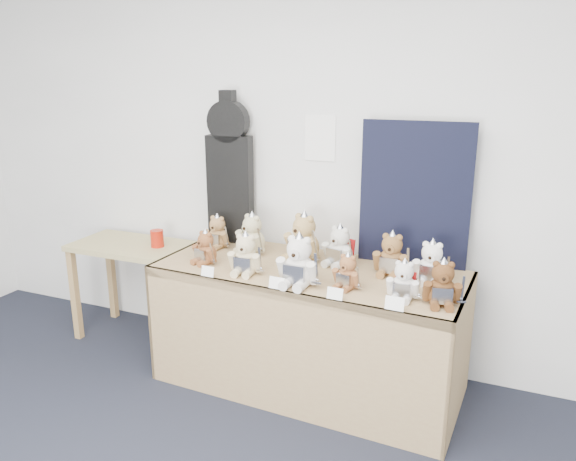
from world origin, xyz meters
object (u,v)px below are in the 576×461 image
at_px(teddy_back_left, 252,235).
at_px(teddy_back_end, 431,264).
at_px(teddy_front_end, 442,285).
at_px(side_table, 134,260).
at_px(teddy_front_right, 347,273).
at_px(guitar_case, 230,170).
at_px(teddy_back_right, 391,256).
at_px(teddy_front_centre, 299,263).
at_px(teddy_front_far_right, 404,282).
at_px(red_cup, 157,238).
at_px(teddy_front_far_left, 205,249).
at_px(teddy_back_far_left, 217,233).
at_px(teddy_back_centre_left, 303,239).
at_px(teddy_front_left, 246,256).
at_px(display_table, 304,299).
at_px(teddy_back_centre_right, 339,248).

bearing_deg(teddy_back_left, teddy_back_end, 15.46).
xyz_separation_m(teddy_front_end, teddy_back_end, (-0.11, 0.30, 0.00)).
relative_size(side_table, teddy_front_right, 3.97).
height_order(guitar_case, teddy_back_left, guitar_case).
bearing_deg(teddy_back_right, teddy_front_centre, -139.38).
xyz_separation_m(teddy_front_far_right, teddy_back_end, (0.10, 0.30, 0.02)).
bearing_deg(guitar_case, teddy_front_end, -23.85).
height_order(teddy_front_far_right, teddy_back_left, teddy_back_left).
distance_m(teddy_front_end, teddy_back_left, 1.36).
height_order(red_cup, teddy_front_far_left, teddy_front_far_left).
bearing_deg(teddy_back_right, teddy_front_far_right, -66.56).
height_order(teddy_front_far_left, teddy_front_right, teddy_front_far_left).
distance_m(red_cup, teddy_back_right, 1.72).
bearing_deg(teddy_back_far_left, teddy_front_far_right, -12.29).
bearing_deg(teddy_back_left, teddy_back_right, 16.86).
relative_size(teddy_front_far_left, teddy_front_centre, 0.71).
bearing_deg(teddy_front_centre, teddy_back_centre_left, 109.65).
distance_m(red_cup, teddy_front_left, 0.98).
bearing_deg(teddy_front_end, guitar_case, 148.26).
xyz_separation_m(teddy_front_centre, teddy_back_far_left, (-0.78, 0.44, -0.03)).
height_order(display_table, teddy_back_left, teddy_back_left).
xyz_separation_m(teddy_front_right, teddy_back_centre_right, (-0.16, 0.35, 0.02)).
height_order(teddy_front_right, teddy_back_end, teddy_back_end).
xyz_separation_m(teddy_back_centre_right, teddy_back_far_left, (-0.89, 0.02, -0.01)).
bearing_deg(display_table, teddy_front_right, -19.75).
xyz_separation_m(guitar_case, teddy_front_far_left, (0.07, -0.48, -0.42)).
xyz_separation_m(teddy_front_far_left, teddy_front_far_right, (1.27, -0.09, 0.00)).
distance_m(display_table, teddy_back_end, 0.79).
relative_size(teddy_front_centre, teddy_back_far_left, 1.31).
bearing_deg(teddy_back_far_left, teddy_back_centre_left, 2.70).
bearing_deg(teddy_back_centre_right, side_table, -163.60).
xyz_separation_m(teddy_front_far_right, teddy_front_end, (0.20, -0.00, 0.01)).
bearing_deg(teddy_back_end, teddy_front_far_right, -106.00).
bearing_deg(teddy_back_right, teddy_back_left, 177.47).
distance_m(teddy_back_centre_right, teddy_back_end, 0.58).
xyz_separation_m(teddy_front_right, teddy_back_centre_left, (-0.40, 0.36, 0.05)).
bearing_deg(teddy_back_left, teddy_front_end, 2.95).
distance_m(side_table, teddy_front_far_right, 2.12).
relative_size(teddy_front_far_left, teddy_front_left, 0.85).
bearing_deg(teddy_back_far_left, guitar_case, 87.02).
bearing_deg(red_cup, teddy_front_centre, -18.30).
distance_m(teddy_back_left, teddy_back_end, 1.20).
xyz_separation_m(teddy_front_right, teddy_front_far_right, (0.32, -0.03, 0.01)).
bearing_deg(teddy_front_left, teddy_front_centre, -14.35).
distance_m(teddy_front_end, teddy_back_right, 0.49).
xyz_separation_m(teddy_back_left, teddy_back_right, (0.95, -0.05, -0.00)).
relative_size(teddy_front_far_left, teddy_front_end, 0.87).
distance_m(display_table, teddy_back_centre_left, 0.40).
bearing_deg(teddy_back_right, teddy_front_left, -157.88).
distance_m(teddy_back_right, teddy_back_far_left, 1.23).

